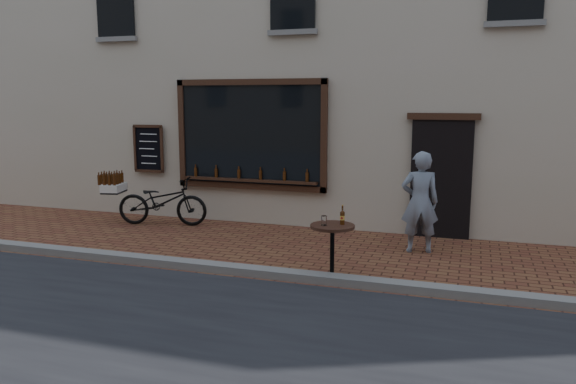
% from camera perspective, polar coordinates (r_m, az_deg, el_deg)
% --- Properties ---
extents(ground, '(90.00, 90.00, 0.00)m').
position_cam_1_polar(ground, '(8.05, -0.43, -9.22)').
color(ground, brown).
rests_on(ground, ground).
extents(kerb, '(90.00, 0.25, 0.12)m').
position_cam_1_polar(kerb, '(8.21, 0.02, -8.40)').
color(kerb, slate).
rests_on(kerb, ground).
extents(cargo_bicycle, '(2.24, 1.03, 1.05)m').
position_cam_1_polar(cargo_bicycle, '(11.83, -12.83, -0.89)').
color(cargo_bicycle, black).
rests_on(cargo_bicycle, ground).
extents(bistro_table, '(0.63, 0.63, 1.09)m').
position_cam_1_polar(bistro_table, '(8.04, 4.54, -4.96)').
color(bistro_table, black).
rests_on(bistro_table, ground).
extents(pedestrian, '(0.70, 0.54, 1.72)m').
position_cam_1_polar(pedestrian, '(9.69, 13.25, -1.00)').
color(pedestrian, slate).
rests_on(pedestrian, ground).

